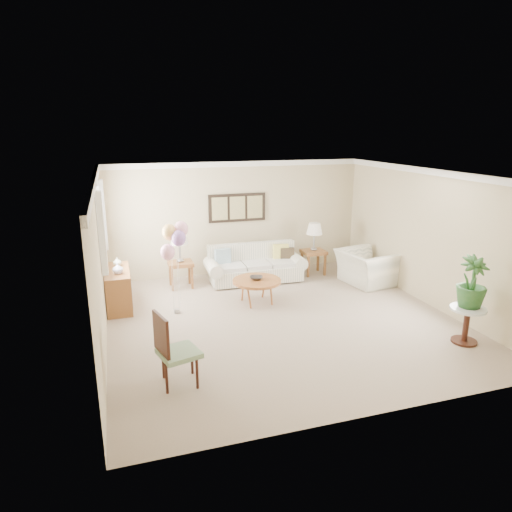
{
  "coord_description": "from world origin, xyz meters",
  "views": [
    {
      "loc": [
        -2.71,
        -7.11,
        3.32
      ],
      "look_at": [
        -0.29,
        0.6,
        1.05
      ],
      "focal_mm": 32.0,
      "sensor_mm": 36.0,
      "label": 1
    }
  ],
  "objects_px": {
    "balloon_cluster": "(174,238)",
    "accent_chair": "(173,348)",
    "sofa": "(255,267)",
    "armchair": "(366,267)",
    "coffee_table": "(257,282)"
  },
  "relations": [
    {
      "from": "sofa",
      "to": "accent_chair",
      "type": "relative_size",
      "value": 2.2
    },
    {
      "from": "sofa",
      "to": "armchair",
      "type": "height_order",
      "value": "sofa"
    },
    {
      "from": "sofa",
      "to": "armchair",
      "type": "distance_m",
      "value": 2.45
    },
    {
      "from": "sofa",
      "to": "balloon_cluster",
      "type": "bearing_deg",
      "value": -144.76
    },
    {
      "from": "accent_chair",
      "to": "sofa",
      "type": "bearing_deg",
      "value": 58.71
    },
    {
      "from": "accent_chair",
      "to": "coffee_table",
      "type": "bearing_deg",
      "value": 52.02
    },
    {
      "from": "accent_chair",
      "to": "balloon_cluster",
      "type": "xyz_separation_m",
      "value": [
        0.39,
        2.44,
        0.9
      ]
    },
    {
      "from": "balloon_cluster",
      "to": "accent_chair",
      "type": "bearing_deg",
      "value": -98.96
    },
    {
      "from": "sofa",
      "to": "coffee_table",
      "type": "xyz_separation_m",
      "value": [
        -0.37,
        -1.31,
        0.12
      ]
    },
    {
      "from": "armchair",
      "to": "sofa",
      "type": "bearing_deg",
      "value": 59.27
    },
    {
      "from": "sofa",
      "to": "accent_chair",
      "type": "height_order",
      "value": "accent_chair"
    },
    {
      "from": "sofa",
      "to": "accent_chair",
      "type": "distance_m",
      "value": 4.46
    },
    {
      "from": "armchair",
      "to": "accent_chair",
      "type": "bearing_deg",
      "value": 113.45
    },
    {
      "from": "coffee_table",
      "to": "accent_chair",
      "type": "bearing_deg",
      "value": -127.98
    },
    {
      "from": "sofa",
      "to": "armchair",
      "type": "relative_size",
      "value": 1.98
    }
  ]
}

